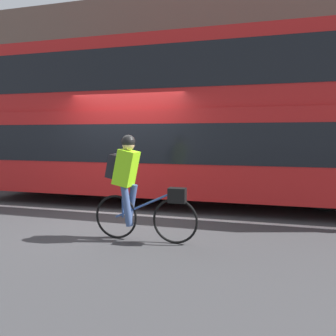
% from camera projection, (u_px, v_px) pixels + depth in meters
% --- Properties ---
extents(ground_plane, '(80.00, 80.00, 0.00)m').
position_uv_depth(ground_plane, '(120.00, 215.00, 6.69)').
color(ground_plane, '#38383A').
extents(road_center_line, '(50.00, 0.14, 0.01)m').
position_uv_depth(road_center_line, '(122.00, 214.00, 6.78)').
color(road_center_line, silver).
rests_on(road_center_line, ground_plane).
extents(sidewalk_curb, '(60.00, 2.06, 0.12)m').
position_uv_depth(sidewalk_curb, '(180.00, 179.00, 11.79)').
color(sidewalk_curb, '#A8A399').
rests_on(sidewalk_curb, ground_plane).
extents(building_facade, '(60.00, 0.30, 7.05)m').
position_uv_depth(building_facade, '(187.00, 85.00, 12.58)').
color(building_facade, brown).
rests_on(building_facade, ground_plane).
extents(bus, '(9.87, 2.59, 3.71)m').
position_uv_depth(bus, '(186.00, 117.00, 7.79)').
color(bus, black).
rests_on(bus, ground_plane).
extents(cyclist_on_bike, '(1.66, 0.32, 1.64)m').
position_uv_depth(cyclist_on_bike, '(134.00, 184.00, 5.02)').
color(cyclist_on_bike, black).
rests_on(cyclist_on_bike, ground_plane).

